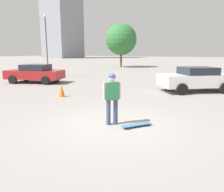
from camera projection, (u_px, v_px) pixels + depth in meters
ground_plane at (112, 124)px, 7.11m from camera, size 220.00×220.00×0.00m
person at (112, 94)px, 6.92m from camera, size 0.44×0.46×1.67m
skateboard at (136, 125)px, 6.86m from camera, size 0.93×0.78×0.08m
car_parked_near at (196, 79)px, 12.91m from camera, size 4.00×4.43×1.45m
car_parked_far at (35, 73)px, 16.68m from camera, size 3.08×4.55×1.40m
building_block_distant at (62, 8)px, 85.87m from camera, size 14.30×10.36×38.61m
tree_distant at (121, 39)px, 33.46m from camera, size 4.76×4.76×6.63m
traffic_cone at (62, 90)px, 11.46m from camera, size 0.32×0.32×0.67m
lamp_post at (46, 41)px, 20.25m from camera, size 0.28×0.28×5.70m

